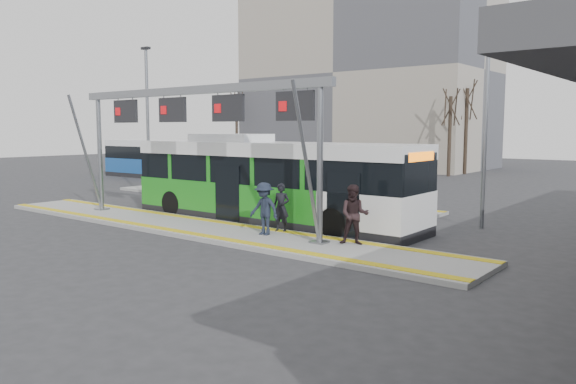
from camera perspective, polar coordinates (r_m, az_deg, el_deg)
name	(u,v)px	position (r m, az deg, el deg)	size (l,w,h in m)	color
ground	(195,230)	(21.40, -9.42, -3.80)	(120.00, 120.00, 0.00)	#2D2D30
platform_main	(195,228)	(21.39, -9.42, -3.60)	(22.00, 3.00, 0.15)	gray
platform_second	(257,199)	(29.80, -3.19, -0.70)	(20.00, 3.00, 0.15)	gray
tactile_main	(195,225)	(21.37, -9.42, -3.37)	(22.00, 2.65, 0.02)	gold
tactile_second	(271,195)	(30.66, -1.77, -0.33)	(20.00, 0.35, 0.02)	gold
gantry	(192,115)	(21.50, -9.75, 7.76)	(13.00, 1.68, 5.20)	slate
apartment_block	(366,75)	(58.48, 7.92, 11.71)	(24.50, 12.50, 18.40)	gray
hero_bus	(270,182)	(22.57, -1.88, 0.99)	(12.98, 2.85, 3.56)	black
bg_bus_green	(233,166)	(36.14, -5.58, 2.66)	(11.53, 2.88, 2.86)	black
bg_bus_blue	(163,159)	(44.20, -12.61, 3.24)	(11.19, 2.82, 2.90)	black
passenger_a	(281,208)	(19.80, -0.70, -1.59)	(0.62, 0.41, 1.71)	black
passenger_b	(354,215)	(17.67, 6.76, -2.31)	(0.92, 0.72, 1.89)	black
passenger_c	(264,209)	(19.19, -2.44, -1.71)	(1.16, 0.67, 1.80)	#1B2231
tree_left	(451,108)	(46.42, 16.18, 8.23)	(1.40, 1.40, 7.16)	#382B21
tree_mid	(467,100)	(49.26, 17.75, 8.85)	(1.40, 1.40, 8.06)	#382B21
tree_far	(236,104)	(59.00, -5.26, 8.90)	(1.40, 1.40, 8.37)	#382B21
lamp_west	(148,121)	(29.97, -14.07, 7.05)	(0.50, 0.25, 7.90)	slate
lamp_east	(485,126)	(22.32, 19.42, 6.34)	(0.50, 0.25, 7.27)	slate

